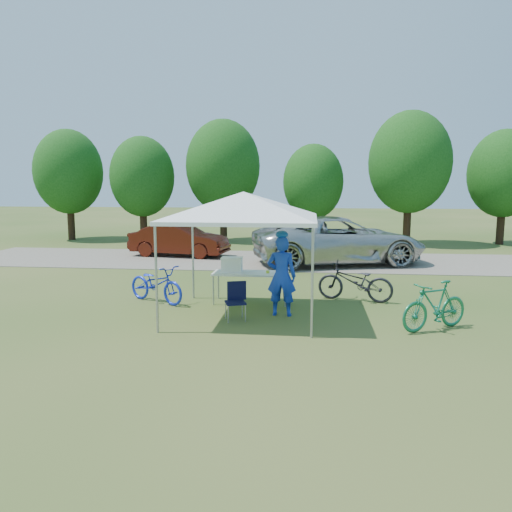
% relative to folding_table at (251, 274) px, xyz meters
% --- Properties ---
extents(ground, '(100.00, 100.00, 0.00)m').
position_rel_folding_table_xyz_m(ground, '(-0.01, -1.19, -0.71)').
color(ground, '#2D5119').
rests_on(ground, ground).
extents(gravel_strip, '(24.00, 5.00, 0.02)m').
position_rel_folding_table_xyz_m(gravel_strip, '(-0.01, 6.81, -0.70)').
color(gravel_strip, gray).
rests_on(gravel_strip, ground).
extents(canopy, '(4.53, 4.53, 3.00)m').
position_rel_folding_table_xyz_m(canopy, '(-0.01, -1.19, 1.94)').
color(canopy, '#A5A5AA').
rests_on(canopy, ground).
extents(treeline, '(24.89, 4.28, 6.30)m').
position_rel_folding_table_xyz_m(treeline, '(-0.30, 12.86, 2.82)').
color(treeline, '#382314').
rests_on(treeline, ground).
extents(folding_table, '(1.83, 0.76, 0.75)m').
position_rel_folding_table_xyz_m(folding_table, '(0.00, 0.00, 0.00)').
color(folding_table, white).
rests_on(folding_table, ground).
extents(folding_chair, '(0.52, 0.55, 0.81)m').
position_rel_folding_table_xyz_m(folding_chair, '(-0.13, -1.53, -0.24)').
color(folding_chair, black).
rests_on(folding_chair, ground).
extents(cooler, '(0.51, 0.35, 0.37)m').
position_rel_folding_table_xyz_m(cooler, '(-0.46, -0.00, 0.23)').
color(cooler, white).
rests_on(cooler, folding_table).
extents(ice_cream_cup, '(0.08, 0.08, 0.06)m').
position_rel_folding_table_xyz_m(ice_cream_cup, '(0.42, -0.05, 0.07)').
color(ice_cream_cup, '#D2E836').
rests_on(ice_cream_cup, folding_table).
extents(cyclist, '(0.68, 0.48, 1.77)m').
position_rel_folding_table_xyz_m(cyclist, '(0.82, -1.11, 0.17)').
color(cyclist, '#1739BC').
rests_on(cyclist, ground).
extents(bike_blue, '(1.84, 1.42, 0.93)m').
position_rel_folding_table_xyz_m(bike_blue, '(-2.31, -0.23, -0.25)').
color(bike_blue, '#172DCD').
rests_on(bike_blue, ground).
extents(bike_green, '(1.64, 1.26, 0.99)m').
position_rel_folding_table_xyz_m(bike_green, '(3.93, -1.88, -0.22)').
color(bike_green, '#19744C').
rests_on(bike_green, ground).
extents(bike_dark, '(1.97, 1.11, 0.98)m').
position_rel_folding_table_xyz_m(bike_dark, '(2.55, 0.46, -0.22)').
color(bike_dark, black).
rests_on(bike_dark, ground).
extents(minivan, '(6.71, 4.44, 1.71)m').
position_rel_folding_table_xyz_m(minivan, '(2.43, 6.24, 0.17)').
color(minivan, beige).
rests_on(minivan, gravel_strip).
extents(sedan, '(4.10, 1.96, 1.30)m').
position_rel_folding_table_xyz_m(sedan, '(-3.82, 7.51, -0.04)').
color(sedan, '#4A160C').
rests_on(sedan, gravel_strip).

